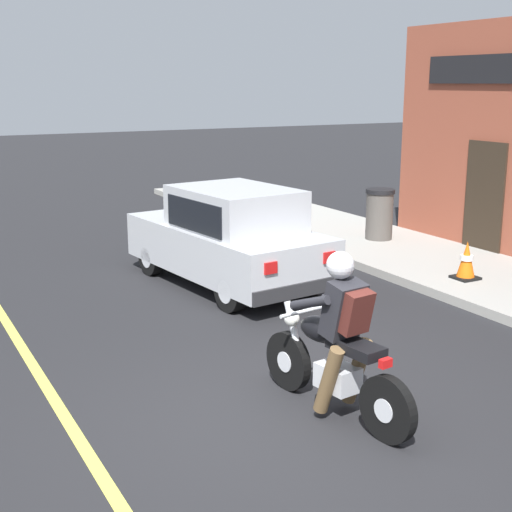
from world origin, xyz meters
The scene contains 7 objects.
ground_plane centered at (0.00, 0.00, 0.00)m, with size 80.00×80.00×0.00m, color black.
sidewalk_curb centered at (5.28, 3.00, 0.07)m, with size 2.60×22.00×0.14m, color #9E9B93.
lane_stripe centered at (-1.80, 3.00, 0.00)m, with size 0.12×19.80×0.01m, color #D1C64C.
motorcycle_with_rider centered at (0.52, -0.12, 0.68)m, with size 0.64×2.01×1.62m.
car_hatchback centered at (1.63, 4.41, 0.77)m, with size 2.06×3.94×1.57m.
traffic_cone centered at (4.81, 2.52, 0.43)m, with size 0.36×0.36×0.60m.
trash_bin centered at (5.45, 5.51, 0.64)m, with size 0.56×0.56×0.98m.
Camera 1 is at (-3.18, -5.33, 3.12)m, focal length 50.00 mm.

